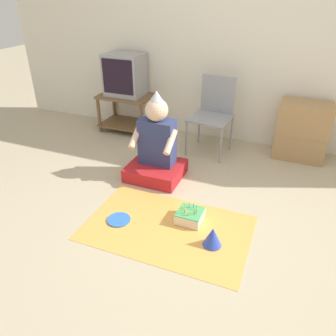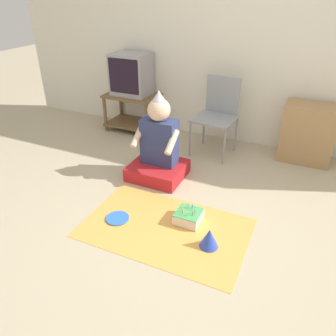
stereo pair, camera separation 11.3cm
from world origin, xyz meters
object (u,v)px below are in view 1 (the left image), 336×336
Objects in this scene: folding_chair at (213,110)px; party_hat_blue at (213,237)px; birthday_cake at (190,216)px; paper_plate at (119,220)px; cardboard_box_stack at (302,131)px; tv at (125,75)px; person_seated at (156,150)px.

folding_chair is 5.41× the size of party_hat_blue.
birthday_cake is 1.33× the size of party_hat_blue.
folding_chair is at bearing 98.28° from birthday_cake.
paper_plate is (-0.56, -0.22, -0.04)m from birthday_cake.
cardboard_box_stack is 1.79m from birthday_cake.
cardboard_box_stack is (2.20, 0.01, -0.42)m from tv.
birthday_cake is at bearing 139.28° from party_hat_blue.
tv reaches higher than party_hat_blue.
party_hat_blue is (0.46, -1.62, -0.41)m from folding_chair.
tv is 2.55m from party_hat_blue.
birthday_cake is (1.43, -1.58, -0.70)m from tv.
cardboard_box_stack is 1.67m from person_seated.
party_hat_blue is (0.25, -0.22, 0.03)m from birthday_cake.
person_seated reaches higher than cardboard_box_stack.
paper_plate is at bearing -126.42° from cardboard_box_stack.
person_seated is (-0.36, -0.82, -0.20)m from folding_chair.
cardboard_box_stack is at bearing 0.25° from tv.
folding_chair is 1.34× the size of cardboard_box_stack.
cardboard_box_stack reaches higher than paper_plate.
tv is at bearing 131.01° from person_seated.
cardboard_box_stack is 0.72× the size of person_seated.
cardboard_box_stack reaches higher than party_hat_blue.
tv is 0.60× the size of folding_chair.
party_hat_blue is (-0.52, -1.81, -0.24)m from cardboard_box_stack.
cardboard_box_stack is at bearing 10.66° from folding_chair.
paper_plate is (-0.82, -0.01, -0.07)m from party_hat_blue.
cardboard_box_stack reaches higher than birthday_cake.
person_seated reaches higher than birthday_cake.
person_seated is (-1.34, -1.00, -0.03)m from cardboard_box_stack.
birthday_cake is at bearing 21.61° from paper_plate.
paper_plate is at bearing -64.44° from tv.
paper_plate is (0.00, -0.81, -0.28)m from person_seated.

